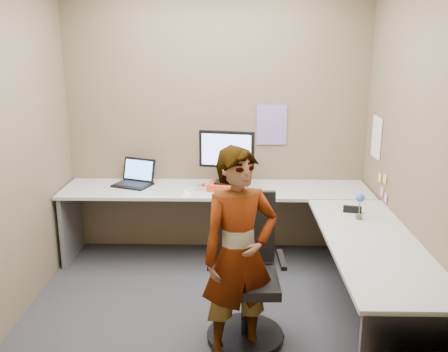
{
  "coord_description": "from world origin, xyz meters",
  "views": [
    {
      "loc": [
        0.18,
        -3.65,
        2.11
      ],
      "look_at": [
        0.1,
        0.25,
        1.05
      ],
      "focal_mm": 40.0,
      "sensor_mm": 36.0,
      "label": 1
    }
  ],
  "objects_px": {
    "desk": "(264,224)",
    "monitor": "(227,153)",
    "office_chair": "(245,282)",
    "person": "(239,255)"
  },
  "relations": [
    {
      "from": "desk",
      "to": "office_chair",
      "type": "bearing_deg",
      "value": -102.51
    },
    {
      "from": "monitor",
      "to": "office_chair",
      "type": "distance_m",
      "value": 1.49
    },
    {
      "from": "office_chair",
      "to": "monitor",
      "type": "bearing_deg",
      "value": 95.08
    },
    {
      "from": "desk",
      "to": "person",
      "type": "height_order",
      "value": "person"
    },
    {
      "from": "office_chair",
      "to": "person",
      "type": "distance_m",
      "value": 0.36
    },
    {
      "from": "desk",
      "to": "monitor",
      "type": "height_order",
      "value": "monitor"
    },
    {
      "from": "monitor",
      "to": "office_chair",
      "type": "relative_size",
      "value": 0.5
    },
    {
      "from": "desk",
      "to": "monitor",
      "type": "distance_m",
      "value": 0.82
    },
    {
      "from": "desk",
      "to": "office_chair",
      "type": "distance_m",
      "value": 0.81
    },
    {
      "from": "desk",
      "to": "person",
      "type": "xyz_separation_m",
      "value": [
        -0.22,
        -0.97,
        0.14
      ]
    }
  ]
}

